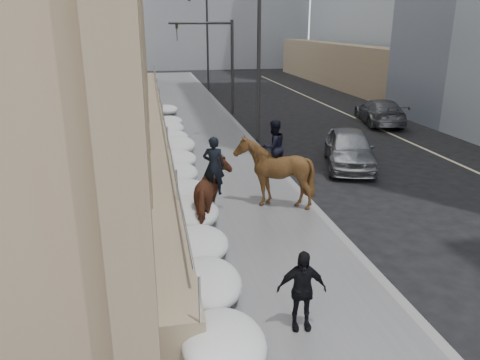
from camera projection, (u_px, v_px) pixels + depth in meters
name	position (u px, v px, depth m)	size (l,w,h in m)	color
ground	(272.00, 294.00, 10.44)	(140.00, 140.00, 0.00)	black
sidewalk	(212.00, 166.00, 19.73)	(5.00, 80.00, 0.12)	#555457
curb	(272.00, 162.00, 20.20)	(0.24, 80.00, 0.12)	slate
lane_line	(437.00, 154.00, 21.64)	(0.15, 70.00, 0.01)	#BFB78C
streetlight_mid	(256.00, 49.00, 22.52)	(1.71, 0.24, 8.00)	#2D2D30
streetlight_far	(206.00, 38.00, 41.15)	(1.71, 0.24, 8.00)	#2D2D30
traffic_signal	(218.00, 53.00, 30.03)	(4.10, 0.22, 6.00)	#2D2D30
snow_bank	(181.00, 171.00, 17.59)	(1.70, 18.10, 0.76)	silver
mounted_horse_left	(213.00, 191.00, 13.59)	(1.50, 2.36, 2.59)	#482415
mounted_horse_right	(274.00, 169.00, 14.89)	(2.49, 2.61, 2.79)	#3D2611
pedestrian	(301.00, 290.00, 8.87)	(0.96, 0.40, 1.63)	black
car_silver	(349.00, 148.00, 19.56)	(1.89, 4.69, 1.60)	gray
car_grey	(380.00, 112.00, 28.06)	(2.09, 5.14, 1.49)	#525459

